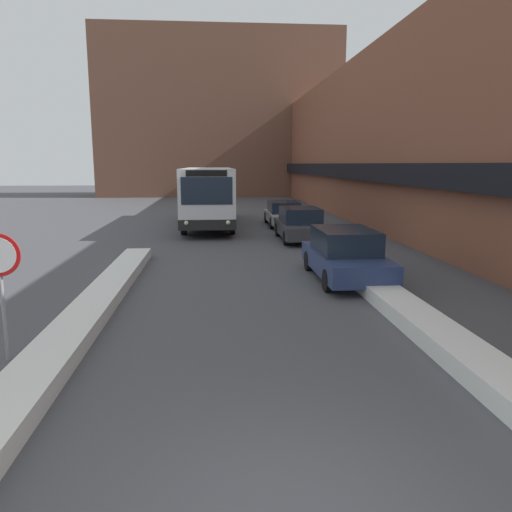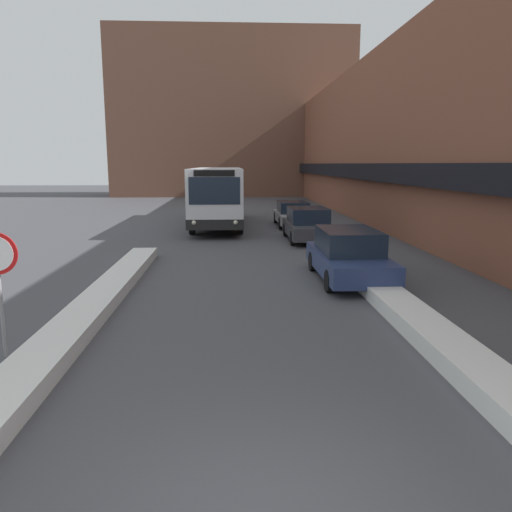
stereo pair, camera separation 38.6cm
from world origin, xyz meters
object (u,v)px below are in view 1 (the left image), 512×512
Objects in this scene: city_bus at (208,194)px; parked_car_back at (284,213)px; parked_car_middle at (300,224)px; parked_car_front at (345,255)px.

city_bus reaches higher than parked_car_back.
parked_car_middle reaches higher than parked_car_back.
parked_car_back is at bearing -3.48° from city_bus.
city_bus reaches higher than parked_car_front.
city_bus is 2.51× the size of parked_car_back.
parked_car_front is at bearing -90.00° from parked_car_middle.
parked_car_back is (0.00, 5.54, -0.05)m from parked_car_middle.
parked_car_middle is (4.26, -5.80, -1.03)m from city_bus.
parked_car_front is at bearing -90.00° from parked_car_back.
city_bus is 2.51× the size of parked_car_front.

